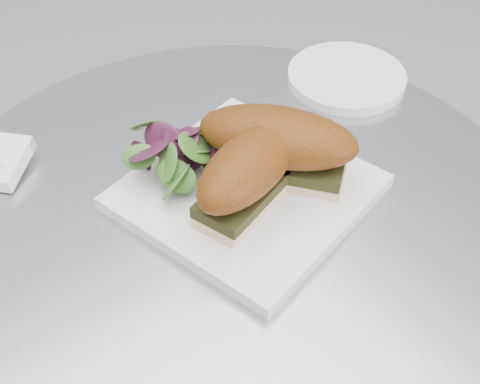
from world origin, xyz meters
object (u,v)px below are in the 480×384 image
at_px(sandwich_left, 249,172).
at_px(saucer, 347,77).
at_px(plate, 247,192).
at_px(sandwich_right, 278,143).

distance_m(sandwich_left, saucer, 0.29).
bearing_deg(saucer, sandwich_left, -156.56).
relative_size(plate, saucer, 1.48).
distance_m(plate, saucer, 0.26).
height_order(plate, sandwich_right, sandwich_right).
bearing_deg(plate, saucer, 20.88).
xyz_separation_m(plate, sandwich_left, (-0.01, -0.02, 0.05)).
relative_size(sandwich_left, saucer, 1.04).
xyz_separation_m(sandwich_left, sandwich_right, (0.05, 0.02, 0.00)).
height_order(plate, sandwich_left, sandwich_left).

